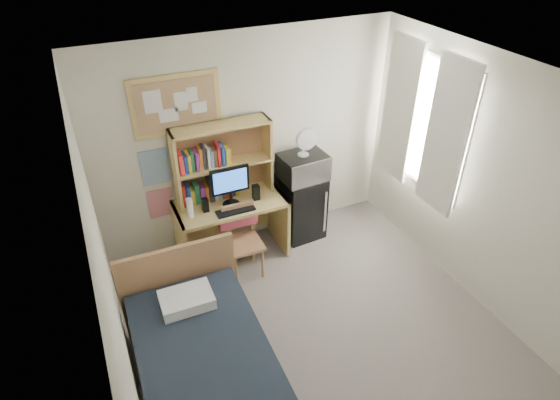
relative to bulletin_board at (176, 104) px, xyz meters
name	(u,v)px	position (x,y,z in m)	size (l,w,h in m)	color
floor	(331,352)	(0.78, -2.08, -1.93)	(3.60, 4.20, 0.02)	gray
ceiling	(355,99)	(0.78, -2.08, 0.68)	(3.60, 4.20, 0.02)	silver
wall_back	(248,143)	(0.78, 0.02, -0.62)	(3.60, 0.04, 2.60)	white
wall_left	(116,318)	(-1.02, -2.08, -0.62)	(0.04, 4.20, 2.60)	white
wall_right	(503,199)	(2.58, -2.08, -0.62)	(0.04, 4.20, 2.60)	white
window_unit	(423,123)	(2.53, -0.88, -0.32)	(0.10, 1.40, 1.70)	white
curtain_left	(446,138)	(2.50, -1.28, -0.32)	(0.04, 0.55, 1.70)	white
curtain_right	(399,110)	(2.50, -0.48, -0.32)	(0.04, 0.55, 1.70)	white
bulletin_board	(176,104)	(0.00, 0.00, 0.00)	(0.94, 0.03, 0.64)	tan
poster_wave	(155,167)	(-0.32, 0.01, -0.67)	(0.30, 0.01, 0.42)	#2967A7
poster_japan	(161,203)	(-0.32, 0.01, -1.14)	(0.28, 0.01, 0.36)	red
desk	(232,229)	(0.40, -0.32, -1.53)	(1.26, 0.63, 0.79)	#DDBD6C
desk_chair	(244,243)	(0.42, -0.66, -1.49)	(0.43, 0.43, 0.86)	tan
mini_fridge	(301,206)	(1.35, -0.25, -1.50)	(0.50, 0.50, 0.85)	black
bed	(213,391)	(-0.45, -2.23, -1.62)	(1.10, 2.20, 0.60)	black
hutch	(223,162)	(0.40, -0.17, -0.68)	(1.10, 0.28, 0.90)	#DDBD6C
monitor	(230,187)	(0.40, -0.38, -0.90)	(0.44, 0.03, 0.47)	black
keyboard	(236,211)	(0.40, -0.52, -1.12)	(0.44, 0.14, 0.02)	black
speaker_left	(205,205)	(0.10, -0.38, -1.05)	(0.07, 0.07, 0.16)	black
speaker_right	(256,192)	(0.70, -0.38, -1.04)	(0.08, 0.08, 0.18)	black
water_bottle	(190,208)	(-0.08, -0.41, -1.02)	(0.07, 0.07, 0.23)	white
hoodie	(237,217)	(0.43, -0.46, -1.25)	(0.45, 0.14, 0.22)	#F15B81
microwave	(303,167)	(1.35, -0.27, -0.92)	(0.54, 0.41, 0.31)	silver
desk_fan	(304,143)	(1.35, -0.27, -0.60)	(0.26, 0.26, 0.33)	white
pillow	(187,300)	(-0.43, -1.48, -1.26)	(0.47, 0.33, 0.11)	white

